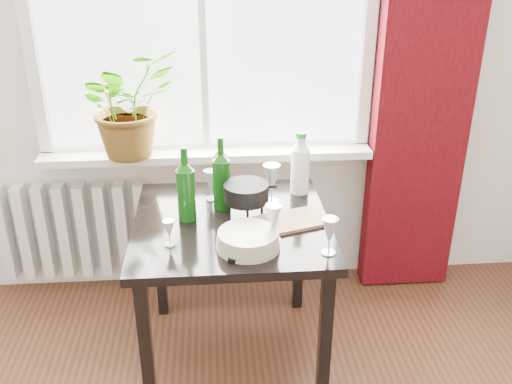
{
  "coord_description": "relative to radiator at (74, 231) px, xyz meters",
  "views": [
    {
      "loc": [
        0.03,
        -0.66,
        1.91
      ],
      "look_at": [
        0.21,
        1.55,
        0.87
      ],
      "focal_mm": 40.0,
      "sensor_mm": 36.0,
      "label": 1
    }
  ],
  "objects": [
    {
      "name": "potted_plant",
      "position": [
        0.37,
        -0.06,
        0.73
      ],
      "size": [
        0.63,
        0.62,
        0.53
      ],
      "primitive_type": "imported",
      "rotation": [
        0.0,
        0.0,
        0.69
      ],
      "color": "#1B671C",
      "rests_on": "windowsill"
    },
    {
      "name": "plate_stack",
      "position": [
        0.91,
        -0.87,
        0.39
      ],
      "size": [
        0.34,
        0.34,
        0.07
      ],
      "primitive_type": "cylinder",
      "rotation": [
        0.0,
        0.0,
        0.42
      ],
      "color": "beige",
      "rests_on": "table"
    },
    {
      "name": "wineglass_back_center",
      "position": [
        1.04,
        -0.46,
        0.46
      ],
      "size": [
        0.09,
        0.09,
        0.19
      ],
      "primitive_type": null,
      "rotation": [
        0.0,
        0.0,
        -0.08
      ],
      "color": "silver",
      "rests_on": "table"
    },
    {
      "name": "radiator",
      "position": [
        0.0,
        0.0,
        0.0
      ],
      "size": [
        0.8,
        0.1,
        0.55
      ],
      "color": "silver",
      "rests_on": "ground"
    },
    {
      "name": "curtain",
      "position": [
        1.87,
        -0.06,
        0.92
      ],
      "size": [
        0.5,
        0.12,
        2.56
      ],
      "color": "#39050A",
      "rests_on": "ground"
    },
    {
      "name": "wine_bottle_left",
      "position": [
        0.66,
        -0.6,
        0.53
      ],
      "size": [
        0.09,
        0.09,
        0.34
      ],
      "primitive_type": null,
      "rotation": [
        0.0,
        0.0,
        0.1
      ],
      "color": "#0D440D",
      "rests_on": "table"
    },
    {
      "name": "cutting_board",
      "position": [
        1.1,
        -0.67,
        0.37
      ],
      "size": [
        0.33,
        0.26,
        0.02
      ],
      "primitive_type": "cube",
      "rotation": [
        0.0,
        0.0,
        0.3
      ],
      "color": "#916541",
      "rests_on": "table"
    },
    {
      "name": "wineglass_front_left",
      "position": [
        0.6,
        -0.82,
        0.42
      ],
      "size": [
        0.05,
        0.05,
        0.11
      ],
      "primitive_type": null,
      "rotation": [
        0.0,
        0.0,
        0.06
      ],
      "color": "silver",
      "rests_on": "table"
    },
    {
      "name": "windowsill",
      "position": [
        0.75,
        -0.03,
        0.44
      ],
      "size": [
        1.72,
        0.2,
        0.04
      ],
      "color": "silver",
      "rests_on": "ground"
    },
    {
      "name": "wineglass_front_right",
      "position": [
        1.01,
        -0.82,
        0.44
      ],
      "size": [
        0.07,
        0.07,
        0.16
      ],
      "primitive_type": null,
      "rotation": [
        0.0,
        0.0,
        0.06
      ],
      "color": "silver",
      "rests_on": "table"
    },
    {
      "name": "bottle_amber",
      "position": [
        0.82,
        -0.35,
        0.5
      ],
      "size": [
        0.09,
        0.09,
        0.29
      ],
      "primitive_type": null,
      "rotation": [
        0.0,
        0.0,
        0.38
      ],
      "color": "maroon",
      "rests_on": "table"
    },
    {
      "name": "wine_bottle_right",
      "position": [
        0.81,
        -0.5,
        0.53
      ],
      "size": [
        0.09,
        0.09,
        0.34
      ],
      "primitive_type": null,
      "rotation": [
        0.0,
        0.0,
        -0.11
      ],
      "color": "#0E3F0C",
      "rests_on": "table"
    },
    {
      "name": "table",
      "position": [
        0.85,
        -0.63,
        0.27
      ],
      "size": [
        0.85,
        0.85,
        0.74
      ],
      "color": "black",
      "rests_on": "ground"
    },
    {
      "name": "wineglass_back_left",
      "position": [
        0.77,
        -0.41,
        0.44
      ],
      "size": [
        0.08,
        0.08,
        0.15
      ],
      "primitive_type": null,
      "rotation": [
        0.0,
        0.0,
        0.26
      ],
      "color": "silver",
      "rests_on": "table"
    },
    {
      "name": "fondue_pot",
      "position": [
        0.92,
        -0.59,
        0.44
      ],
      "size": [
        0.29,
        0.27,
        0.15
      ],
      "primitive_type": null,
      "rotation": [
        0.0,
        0.0,
        -0.42
      ],
      "color": "black",
      "rests_on": "table"
    },
    {
      "name": "tv_remote",
      "position": [
        0.86,
        -0.9,
        0.37
      ],
      "size": [
        0.07,
        0.17,
        0.02
      ],
      "primitive_type": "cube",
      "rotation": [
        0.0,
        0.0,
        -0.12
      ],
      "color": "black",
      "rests_on": "table"
    },
    {
      "name": "cleaning_bottle",
      "position": [
        1.19,
        -0.36,
        0.52
      ],
      "size": [
        0.11,
        0.11,
        0.31
      ],
      "primitive_type": null,
      "rotation": [
        0.0,
        0.0,
        0.36
      ],
      "color": "white",
      "rests_on": "table"
    },
    {
      "name": "wineglass_far_right",
      "position": [
        1.22,
        -0.94,
        0.44
      ],
      "size": [
        0.08,
        0.08,
        0.16
      ],
      "primitive_type": null,
      "rotation": [
        0.0,
        0.0,
        -0.29
      ],
      "color": "#B0B8BD",
      "rests_on": "table"
    }
  ]
}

